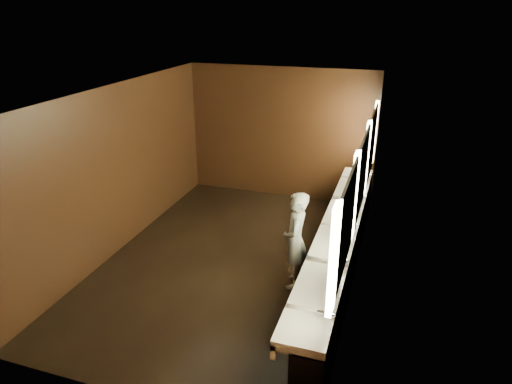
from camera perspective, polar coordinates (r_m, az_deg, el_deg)
floor at (r=7.72m, az=-3.04°, el=-8.56°), size 6.00×6.00×0.00m
ceiling at (r=6.71m, az=-3.54°, el=12.36°), size 4.00×6.00×0.02m
wall_back at (r=9.81m, az=3.08°, el=7.27°), size 4.00×0.02×2.80m
wall_front at (r=4.74m, az=-16.68°, el=-11.61°), size 4.00×0.02×2.80m
wall_left at (r=8.00m, az=-16.78°, el=2.74°), size 0.02×6.00×2.80m
wall_right at (r=6.68m, az=12.95°, el=-0.81°), size 0.02×6.00×2.80m
sink_counter at (r=7.10m, az=10.65°, el=-7.32°), size 0.55×5.40×1.01m
mirror_band at (r=6.55m, az=13.05°, el=2.02°), size 0.06×5.03×1.15m
person at (r=6.76m, az=4.96°, el=-6.06°), size 0.43×0.59×1.51m
trash_bin at (r=6.95m, az=8.36°, el=-9.74°), size 0.46×0.46×0.59m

